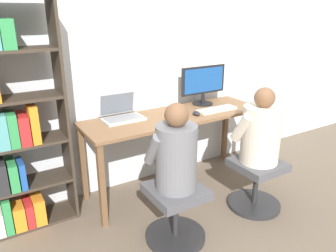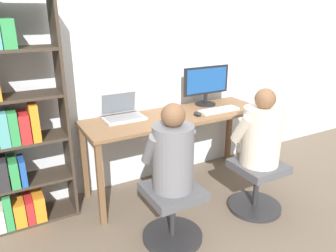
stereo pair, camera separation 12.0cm
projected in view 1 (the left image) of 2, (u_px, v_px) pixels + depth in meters
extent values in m
plane|color=brown|center=(191.00, 198.00, 3.18)|extent=(14.00, 14.00, 0.00)
cube|color=silver|center=(157.00, 55.00, 3.26)|extent=(10.00, 0.05, 2.60)
cube|color=brown|center=(175.00, 116.00, 3.15)|extent=(1.81, 0.58, 0.03)
cube|color=brown|center=(102.00, 187.00, 2.66)|extent=(0.05, 0.05, 0.75)
cube|color=brown|center=(256.00, 144.00, 3.51)|extent=(0.05, 0.05, 0.75)
cube|color=brown|center=(83.00, 163.00, 3.06)|extent=(0.05, 0.05, 0.75)
cube|color=brown|center=(225.00, 130.00, 3.91)|extent=(0.05, 0.05, 0.75)
cylinder|color=black|center=(203.00, 103.00, 3.49)|extent=(0.22, 0.22, 0.01)
cylinder|color=black|center=(203.00, 98.00, 3.47)|extent=(0.04, 0.04, 0.10)
cube|color=black|center=(203.00, 80.00, 3.41)|extent=(0.54, 0.02, 0.29)
cube|color=#19478C|center=(204.00, 80.00, 3.40)|extent=(0.49, 0.01, 0.25)
cube|color=#B7B7BC|center=(123.00, 119.00, 2.98)|extent=(0.37, 0.22, 0.02)
cube|color=gray|center=(123.00, 118.00, 2.98)|extent=(0.33, 0.17, 0.00)
cube|color=#B7B7BC|center=(117.00, 103.00, 3.05)|extent=(0.37, 0.05, 0.22)
cube|color=slate|center=(117.00, 103.00, 3.05)|extent=(0.33, 0.04, 0.19)
cube|color=silver|center=(217.00, 109.00, 3.27)|extent=(0.42, 0.13, 0.02)
cube|color=#BAB8AD|center=(217.00, 108.00, 3.27)|extent=(0.39, 0.11, 0.00)
ellipsoid|color=black|center=(196.00, 113.00, 3.12)|extent=(0.06, 0.09, 0.04)
cylinder|color=#262628|center=(254.00, 204.00, 3.06)|extent=(0.48, 0.48, 0.04)
cylinder|color=#262628|center=(256.00, 186.00, 2.99)|extent=(0.05, 0.05, 0.35)
cube|color=#4C4C51|center=(258.00, 165.00, 2.92)|extent=(0.41, 0.41, 0.07)
cylinder|color=#262628|center=(175.00, 236.00, 2.63)|extent=(0.48, 0.48, 0.04)
cylinder|color=#262628|center=(176.00, 215.00, 2.56)|extent=(0.05, 0.05, 0.35)
cube|color=#4C4C51|center=(176.00, 191.00, 2.49)|extent=(0.41, 0.41, 0.07)
cylinder|color=beige|center=(261.00, 135.00, 2.82)|extent=(0.33, 0.33, 0.50)
sphere|color=brown|center=(265.00, 98.00, 2.71)|extent=(0.17, 0.17, 0.17)
cylinder|color=beige|center=(242.00, 128.00, 2.78)|extent=(0.09, 0.22, 0.28)
cylinder|color=beige|center=(268.00, 121.00, 2.93)|extent=(0.09, 0.22, 0.28)
cylinder|color=slate|center=(176.00, 158.00, 2.40)|extent=(0.31, 0.31, 0.50)
sphere|color=brown|center=(177.00, 115.00, 2.29)|extent=(0.17, 0.17, 0.17)
cylinder|color=slate|center=(154.00, 149.00, 2.36)|extent=(0.09, 0.22, 0.28)
cylinder|color=slate|center=(187.00, 141.00, 2.50)|extent=(0.09, 0.22, 0.28)
cube|color=#382D23|center=(63.00, 115.00, 2.70)|extent=(0.02, 0.30, 1.83)
cube|color=#382D23|center=(27.00, 222.00, 2.80)|extent=(0.78, 0.28, 0.02)
cube|color=#382D23|center=(21.00, 185.00, 2.68)|extent=(0.78, 0.28, 0.02)
cube|color=#382D23|center=(14.00, 145.00, 2.56)|extent=(0.78, 0.28, 0.02)
cube|color=#382D23|center=(6.00, 100.00, 2.44)|extent=(0.78, 0.28, 0.02)
cube|color=#2D8C47|center=(7.00, 214.00, 2.64)|extent=(0.06, 0.18, 0.30)
cube|color=orange|center=(19.00, 216.00, 2.69)|extent=(0.09, 0.18, 0.20)
cube|color=red|center=(28.00, 211.00, 2.76)|extent=(0.06, 0.25, 0.20)
cube|color=orange|center=(38.00, 208.00, 2.79)|extent=(0.09, 0.23, 0.23)
cube|color=#262628|center=(1.00, 176.00, 2.54)|extent=(0.08, 0.21, 0.24)
cube|color=#2D8C47|center=(12.00, 174.00, 2.60)|extent=(0.07, 0.25, 0.22)
cube|color=#1E4C9E|center=(22.00, 173.00, 2.62)|extent=(0.04, 0.20, 0.22)
cube|color=teal|center=(1.00, 131.00, 2.43)|extent=(0.08, 0.18, 0.27)
cube|color=#2D8C47|center=(12.00, 129.00, 2.47)|extent=(0.07, 0.17, 0.26)
cube|color=red|center=(23.00, 128.00, 2.54)|extent=(0.08, 0.25, 0.23)
cube|color=orange|center=(33.00, 124.00, 2.54)|extent=(0.06, 0.18, 0.30)
cube|color=#2D8C47|center=(6.00, 34.00, 2.30)|extent=(0.09, 0.24, 0.21)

